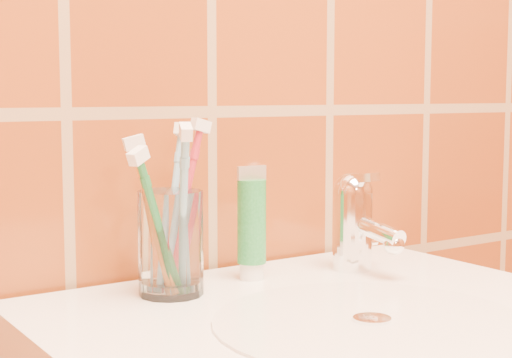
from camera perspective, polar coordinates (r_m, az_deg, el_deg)
glass_tumbler at (r=0.84m, az=-6.23°, el=-4.65°), size 0.09×0.09×0.11m
toothpaste_tube at (r=0.90m, az=-0.32°, el=-3.47°), size 0.04×0.03×0.13m
faucet at (r=0.96m, az=7.22°, el=-2.85°), size 0.05×0.11×0.12m
toothbrush_0 at (r=0.85m, az=-5.29°, el=-1.96°), size 0.09×0.08×0.19m
toothbrush_1 at (r=0.82m, az=-7.43°, el=-2.85°), size 0.09×0.08×0.18m
toothbrush_2 at (r=0.80m, az=-5.35°, el=-2.54°), size 0.09×0.14×0.21m
toothbrush_3 at (r=0.81m, az=-7.07°, el=-3.40°), size 0.13×0.12×0.17m
toothbrush_4 at (r=0.86m, az=-6.08°, el=-2.09°), size 0.14×0.13×0.20m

